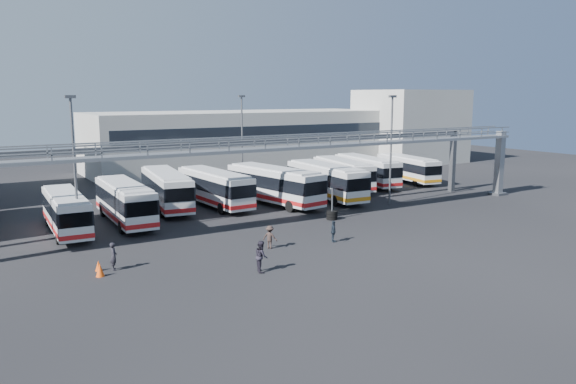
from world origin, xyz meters
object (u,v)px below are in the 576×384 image
light_pole_left (74,161)px  cone_right (98,266)px  pedestrian_b (261,256)px  pedestrian_c (270,237)px  pedestrian_a (114,256)px  pedestrian_d (333,231)px  bus_9 (407,168)px  light_pole_mid (391,144)px  tire_stack (332,214)px  bus_4 (215,187)px  bus_6 (326,180)px  bus_8 (366,170)px  bus_1 (66,211)px  bus_2 (125,201)px  bus_7 (343,173)px  light_pole_back (242,137)px  bus_3 (166,188)px  cone_left (100,270)px  bus_5 (274,184)px

light_pole_left → cone_right: bearing=-93.3°
pedestrian_b → pedestrian_c: bearing=-18.1°
pedestrian_a → pedestrian_d: pedestrian_a is taller
bus_9 → light_pole_mid: bearing=-130.8°
pedestrian_d → tire_stack: tire_stack is taller
bus_4 → pedestrian_c: size_ratio=7.03×
bus_6 → bus_8: 10.14m
bus_1 → bus_2: 4.76m
bus_4 → pedestrian_b: (-5.71, -19.49, -0.91)m
bus_7 → pedestrian_a: (-29.01, -16.37, -0.96)m
bus_2 → light_pole_back: bearing=34.7°
bus_9 → pedestrian_d: bus_9 is taller
bus_8 → bus_9: bus_8 is taller
light_pole_back → bus_4: bearing=-131.8°
light_pole_mid → bus_3: 21.14m
light_pole_mid → cone_left: bearing=-164.5°
bus_5 → pedestrian_b: (-10.88, -17.39, -1.02)m
bus_7 → pedestrian_d: bearing=-118.1°
light_pole_left → bus_4: (13.39, 6.60, -3.89)m
bus_6 → bus_9: bus_6 is taller
light_pole_mid → bus_8: bearing=62.0°
tire_stack → bus_6: bearing=58.2°
bus_5 → cone_right: size_ratio=19.18×
bus_2 → pedestrian_c: size_ratio=6.96×
bus_4 → cone_right: (-13.84, -14.40, -1.53)m
bus_1 → pedestrian_d: 20.01m
light_pole_back → pedestrian_c: 25.11m
pedestrian_c → cone_right: bearing=45.3°
bus_6 → bus_7: (5.04, 3.96, -0.13)m
bus_4 → pedestrian_a: bearing=-134.2°
bus_1 → bus_9: bearing=10.4°
pedestrian_c → cone_right: pedestrian_c is taller
cone_left → light_pole_mid: bearing=15.5°
light_pole_mid → bus_6: size_ratio=0.88×
light_pole_mid → bus_6: (-3.65, 5.31, -3.81)m
bus_1 → bus_9: 39.87m
pedestrian_c → pedestrian_d: bearing=-140.3°
pedestrian_c → bus_9: bearing=-98.6°
cone_right → bus_8: bearing=26.5°
bus_5 → pedestrian_d: 14.55m
bus_2 → bus_4: bus_4 is taller
pedestrian_d → pedestrian_c: bearing=102.8°
bus_6 → bus_7: size_ratio=1.06×
light_pole_mid → bus_5: size_ratio=0.86×
bus_3 → bus_5: (9.40, -3.28, 0.06)m
pedestrian_a → bus_8: bearing=-51.4°
bus_9 → bus_8: bearing=-175.9°
bus_5 → bus_6: bus_5 is taller
bus_3 → bus_7: 20.24m
bus_9 → pedestrian_d: size_ratio=6.75×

